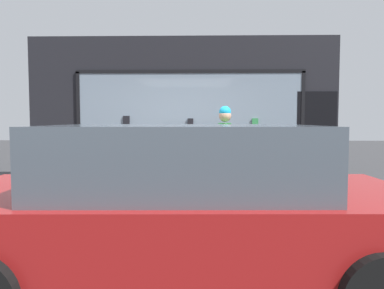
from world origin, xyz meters
TOP-DOWN VIEW (x-y plane):
  - ground_plane at (0.00, 0.00)m, footprint 40.00×40.00m
  - shopfront_facade at (0.06, 2.39)m, footprint 7.13×0.29m
  - display_table_left at (-1.57, 0.87)m, footprint 2.90×0.81m
  - display_table_right at (1.56, 0.87)m, footprint 2.90×0.80m
  - person_browsing at (0.85, 0.38)m, footprint 0.26×0.67m
  - small_dog at (1.20, 0.21)m, footprint 0.24×0.62m
  - parked_car at (0.26, -3.08)m, footprint 4.07×2.04m

SIDE VIEW (x-z plane):
  - ground_plane at x=0.00m, z-range 0.00..0.00m
  - small_dog at x=1.20m, z-range 0.06..0.46m
  - display_table_right at x=1.56m, z-range 0.27..1.15m
  - parked_car at x=0.26m, z-range 0.04..1.45m
  - display_table_left at x=-1.57m, z-range 0.29..1.23m
  - person_browsing at x=0.85m, z-range 0.15..1.85m
  - shopfront_facade at x=0.06m, z-range -0.01..3.36m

